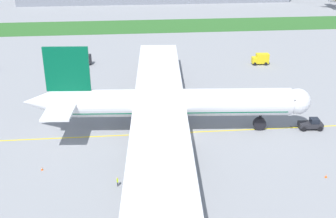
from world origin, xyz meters
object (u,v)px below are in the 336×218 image
at_px(pushback_tug, 311,124).
at_px(ground_crew_wingwalker_port, 117,181).
at_px(service_truck_baggage_loader, 81,59).
at_px(airliner_foreground, 167,103).
at_px(traffic_cone_near_nose, 326,176).
at_px(traffic_cone_port_wing, 42,169).
at_px(service_truck_fuel_bowser, 261,59).

relative_size(pushback_tug, ground_crew_wingwalker_port, 4.11).
bearing_deg(service_truck_baggage_loader, airliner_foreground, -65.56).
bearing_deg(pushback_tug, service_truck_baggage_loader, 136.06).
bearing_deg(ground_crew_wingwalker_port, service_truck_baggage_loader, 99.83).
xyz_separation_m(ground_crew_wingwalker_port, service_truck_baggage_loader, (-11.00, 63.50, 0.63)).
xyz_separation_m(traffic_cone_near_nose, traffic_cone_port_wing, (-45.72, 6.79, 0.00)).
height_order(airliner_foreground, pushback_tug, airliner_foreground).
bearing_deg(service_truck_baggage_loader, traffic_cone_near_nose, -55.50).
bearing_deg(ground_crew_wingwalker_port, traffic_cone_near_nose, -1.52).
relative_size(airliner_foreground, traffic_cone_near_nose, 152.11).
xyz_separation_m(traffic_cone_port_wing, service_truck_fuel_bowser, (53.02, 52.59, 1.40)).
bearing_deg(traffic_cone_port_wing, airliner_foreground, 29.76).
bearing_deg(pushback_tug, ground_crew_wingwalker_port, -156.67).
xyz_separation_m(pushback_tug, traffic_cone_port_wing, (-50.40, -10.45, -0.75)).
distance_m(traffic_cone_port_wing, service_truck_fuel_bowser, 74.70).
bearing_deg(service_truck_baggage_loader, ground_crew_wingwalker_port, -80.17).
bearing_deg(traffic_cone_near_nose, service_truck_fuel_bowser, 82.99).
bearing_deg(pushback_tug, traffic_cone_port_wing, -168.28).
height_order(pushback_tug, traffic_cone_near_nose, pushback_tug).
bearing_deg(service_truck_fuel_bowser, pushback_tug, -93.57).
distance_m(ground_crew_wingwalker_port, service_truck_fuel_bowser, 71.18).
bearing_deg(service_truck_fuel_bowser, traffic_cone_port_wing, -135.23).
height_order(airliner_foreground, service_truck_baggage_loader, airliner_foreground).
bearing_deg(service_truck_fuel_bowser, ground_crew_wingwalker_port, -124.73).
distance_m(pushback_tug, traffic_cone_near_nose, 17.88).
xyz_separation_m(airliner_foreground, service_truck_baggage_loader, (-20.47, 45.04, -4.21)).
height_order(traffic_cone_port_wing, service_truck_fuel_bowser, service_truck_fuel_bowser).
height_order(ground_crew_wingwalker_port, service_truck_baggage_loader, service_truck_baggage_loader).
xyz_separation_m(airliner_foreground, pushback_tug, (28.44, -2.10, -4.75)).
distance_m(traffic_cone_near_nose, service_truck_baggage_loader, 78.13).
bearing_deg(service_truck_fuel_bowser, service_truck_baggage_loader, 174.46).
height_order(pushback_tug, ground_crew_wingwalker_port, pushback_tug).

